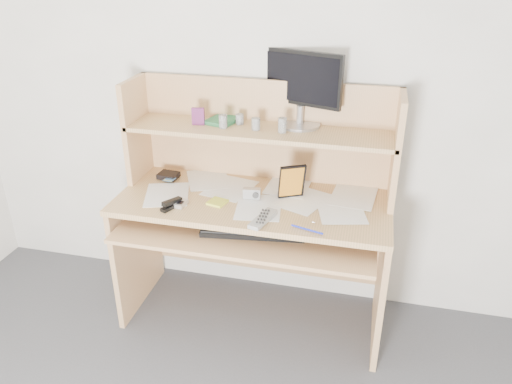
% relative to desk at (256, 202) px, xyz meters
% --- Properties ---
extents(back_wall, '(3.60, 0.04, 2.50)m').
position_rel_desk_xyz_m(back_wall, '(0.00, 0.24, 0.56)').
color(back_wall, white).
rests_on(back_wall, floor).
extents(desk, '(1.40, 0.70, 1.30)m').
position_rel_desk_xyz_m(desk, '(0.00, 0.00, 0.00)').
color(desk, tan).
rests_on(desk, floor).
extents(paper_clutter, '(1.32, 0.54, 0.01)m').
position_rel_desk_xyz_m(paper_clutter, '(0.00, -0.08, 0.06)').
color(paper_clutter, white).
rests_on(paper_clutter, desk).
extents(keyboard, '(0.53, 0.25, 0.04)m').
position_rel_desk_xyz_m(keyboard, '(0.04, -0.22, -0.03)').
color(keyboard, black).
rests_on(keyboard, desk).
extents(tv_remote, '(0.11, 0.21, 0.02)m').
position_rel_desk_xyz_m(tv_remote, '(0.10, -0.30, 0.07)').
color(tv_remote, '#979692').
rests_on(tv_remote, paper_clutter).
extents(flip_phone, '(0.05, 0.09, 0.02)m').
position_rel_desk_xyz_m(flip_phone, '(-0.33, -0.23, 0.07)').
color(flip_phone, silver).
rests_on(flip_phone, paper_clutter).
extents(stapler, '(0.08, 0.13, 0.04)m').
position_rel_desk_xyz_m(stapler, '(-0.37, -0.27, 0.08)').
color(stapler, black).
rests_on(stapler, paper_clutter).
extents(wallet, '(0.12, 0.10, 0.03)m').
position_rel_desk_xyz_m(wallet, '(-0.52, 0.06, 0.08)').
color(wallet, black).
rests_on(wallet, paper_clutter).
extents(sticky_note_pad, '(0.10, 0.10, 0.01)m').
position_rel_desk_xyz_m(sticky_note_pad, '(-0.16, -0.16, 0.06)').
color(sticky_note_pad, yellow).
rests_on(sticky_note_pad, desk).
extents(digital_camera, '(0.09, 0.04, 0.05)m').
position_rel_desk_xyz_m(digital_camera, '(-0.01, -0.08, 0.09)').
color(digital_camera, '#A6A7A9').
rests_on(digital_camera, paper_clutter).
extents(game_case, '(0.13, 0.07, 0.19)m').
position_rel_desk_xyz_m(game_case, '(0.19, -0.03, 0.16)').
color(game_case, black).
rests_on(game_case, paper_clutter).
extents(blue_pen, '(0.15, 0.05, 0.01)m').
position_rel_desk_xyz_m(blue_pen, '(0.32, -0.34, 0.07)').
color(blue_pen, '#1724AF').
rests_on(blue_pen, paper_clutter).
extents(card_box, '(0.07, 0.03, 0.09)m').
position_rel_desk_xyz_m(card_box, '(-0.32, 0.06, 0.43)').
color(card_box, maroon).
rests_on(card_box, desk).
extents(shelf_book, '(0.19, 0.22, 0.02)m').
position_rel_desk_xyz_m(shelf_book, '(-0.21, 0.14, 0.40)').
color(shelf_book, '#378B49').
rests_on(shelf_book, desk).
extents(chip_stack_a, '(0.05, 0.05, 0.06)m').
position_rel_desk_xyz_m(chip_stack_a, '(-0.01, 0.05, 0.42)').
color(chip_stack_a, black).
rests_on(chip_stack_a, desk).
extents(chip_stack_b, '(0.06, 0.06, 0.07)m').
position_rel_desk_xyz_m(chip_stack_b, '(-0.18, 0.04, 0.42)').
color(chip_stack_b, silver).
rests_on(chip_stack_b, desk).
extents(chip_stack_c, '(0.05, 0.05, 0.05)m').
position_rel_desk_xyz_m(chip_stack_c, '(-0.12, 0.12, 0.41)').
color(chip_stack_c, black).
rests_on(chip_stack_c, desk).
extents(chip_stack_d, '(0.05, 0.05, 0.07)m').
position_rel_desk_xyz_m(chip_stack_d, '(0.12, 0.04, 0.42)').
color(chip_stack_d, white).
rests_on(chip_stack_d, desk).
extents(monitor, '(0.42, 0.22, 0.38)m').
position_rel_desk_xyz_m(monitor, '(0.19, 0.18, 0.59)').
color(monitor, '#AFAFB4').
rests_on(monitor, desk).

